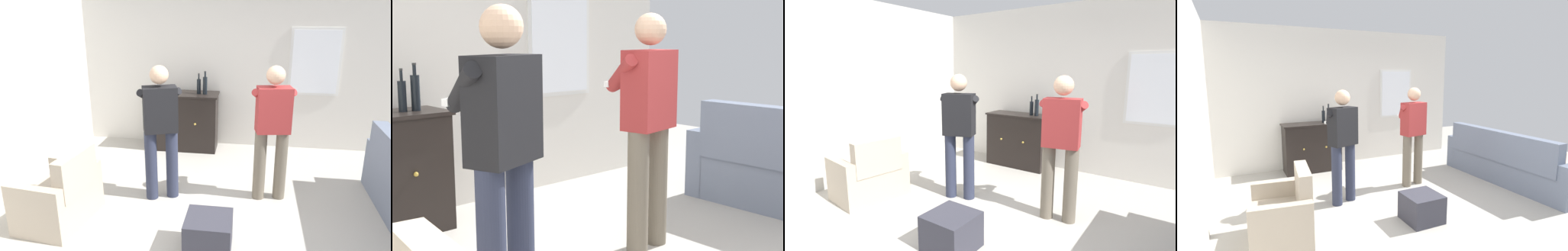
{
  "view_description": "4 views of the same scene",
  "coord_description": "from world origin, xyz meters",
  "views": [
    {
      "loc": [
        0.26,
        -3.62,
        2.39
      ],
      "look_at": [
        -0.34,
        0.26,
        1.09
      ],
      "focal_mm": 35.0,
      "sensor_mm": 36.0,
      "label": 1
    },
    {
      "loc": [
        -2.35,
        -1.69,
        1.52
      ],
      "look_at": [
        -0.29,
        0.54,
        1.02
      ],
      "focal_mm": 50.0,
      "sensor_mm": 36.0,
      "label": 2
    },
    {
      "loc": [
        1.71,
        -2.46,
        1.76
      ],
      "look_at": [
        -0.35,
        0.43,
        1.09
      ],
      "focal_mm": 28.0,
      "sensor_mm": 36.0,
      "label": 3
    },
    {
      "loc": [
        -2.31,
        -3.48,
        1.9
      ],
      "look_at": [
        -0.44,
        0.39,
        1.17
      ],
      "focal_mm": 28.0,
      "sensor_mm": 36.0,
      "label": 4
    }
  ],
  "objects": [
    {
      "name": "ground",
      "position": [
        0.0,
        0.0,
        0.0
      ],
      "size": [
        10.4,
        10.4,
        0.0
      ],
      "primitive_type": "plane",
      "color": "#B2ADA3"
    },
    {
      "name": "wall_back_with_window",
      "position": [
        0.03,
        2.66,
        1.4
      ],
      "size": [
        5.2,
        0.15,
        2.8
      ],
      "color": "silver",
      "rests_on": "ground"
    },
    {
      "name": "wall_side_left",
      "position": [
        -2.66,
        0.0,
        1.4
      ],
      "size": [
        0.12,
        5.2,
        2.8
      ],
      "primitive_type": "cube",
      "color": "beige",
      "rests_on": "ground"
    },
    {
      "name": "armchair",
      "position": [
        -1.81,
        -0.11,
        0.29
      ],
      "size": [
        0.74,
        0.95,
        0.85
      ],
      "color": "#B2A38E",
      "rests_on": "ground"
    },
    {
      "name": "sideboard_cabinet",
      "position": [
        -0.84,
        2.3,
        0.48
      ],
      "size": [
        1.12,
        0.49,
        0.95
      ],
      "color": "black",
      "rests_on": "ground"
    },
    {
      "name": "bottle_wine_green",
      "position": [
        -0.6,
        2.29,
        1.08
      ],
      "size": [
        0.06,
        0.06,
        0.33
      ],
      "color": "black",
      "rests_on": "sideboard_cabinet"
    },
    {
      "name": "bottle_liquor_amber",
      "position": [
        -0.49,
        2.28,
        1.1
      ],
      "size": [
        0.07,
        0.07,
        0.37
      ],
      "color": "black",
      "rests_on": "sideboard_cabinet"
    },
    {
      "name": "ottoman",
      "position": [
        -0.11,
        -0.39,
        0.18
      ],
      "size": [
        0.46,
        0.46,
        0.36
      ],
      "primitive_type": "cube",
      "color": "#33333D",
      "rests_on": "ground"
    },
    {
      "name": "person_standing_left",
      "position": [
        -0.82,
        0.61,
        0.94
      ],
      "size": [
        0.52,
        0.52,
        1.68
      ],
      "color": "#282D42",
      "rests_on": "ground"
    },
    {
      "name": "person_standing_right",
      "position": [
        0.51,
        0.79,
        0.94
      ],
      "size": [
        0.55,
        0.5,
        1.68
      ],
      "color": "#6B6051",
      "rests_on": "ground"
    }
  ]
}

